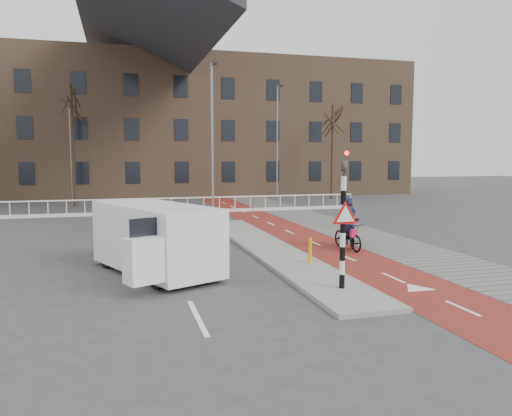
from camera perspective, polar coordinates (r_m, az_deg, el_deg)
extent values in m
plane|color=#38383A|center=(15.24, 8.59, -7.41)|extent=(120.00, 120.00, 0.00)
cube|color=maroon|center=(24.97, 2.36, -2.10)|extent=(2.50, 60.00, 0.01)
cube|color=slate|center=(25.95, 8.26, -1.85)|extent=(3.00, 60.00, 0.01)
cube|color=gray|center=(18.66, 1.58, -4.69)|extent=(1.80, 16.00, 0.12)
cylinder|color=black|center=(12.91, 9.89, -2.81)|extent=(0.14, 0.14, 2.88)
imported|color=black|center=(12.77, 10.03, 5.38)|extent=(0.13, 0.16, 0.80)
cylinder|color=#FF0C05|center=(12.64, 10.32, 6.19)|extent=(0.11, 0.02, 0.11)
cylinder|color=orange|center=(15.98, 6.19, -4.86)|extent=(0.12, 0.12, 0.79)
imported|color=black|center=(19.06, 10.46, -3.18)|extent=(0.81, 1.95, 1.00)
imported|color=#182043|center=(18.98, 10.49, -1.36)|extent=(0.67, 0.46, 1.75)
cube|color=#C41B4A|center=(18.53, 11.10, -2.84)|extent=(0.25, 0.17, 0.29)
imported|color=black|center=(19.55, 10.63, -3.01)|extent=(0.83, 1.67, 0.97)
imported|color=black|center=(19.48, 10.66, -1.52)|extent=(0.85, 0.73, 1.51)
cube|color=white|center=(15.21, -11.42, -3.24)|extent=(3.72, 5.18, 1.92)
cube|color=green|center=(15.20, -15.07, -3.72)|extent=(1.28, 2.82, 0.55)
cube|color=green|center=(15.33, -7.78, -3.49)|extent=(1.28, 2.82, 0.55)
cube|color=black|center=(13.13, -10.80, -2.92)|extent=(1.60, 0.75, 0.90)
cylinder|color=black|center=(13.57, -11.12, -7.67)|extent=(0.49, 0.71, 0.67)
cylinder|color=black|center=(14.40, -5.36, -6.79)|extent=(0.49, 0.71, 0.67)
cylinder|color=black|center=(16.46, -16.59, -5.40)|extent=(0.49, 0.71, 0.67)
cylinder|color=black|center=(17.15, -11.55, -4.82)|extent=(0.49, 0.71, 0.67)
cube|color=silver|center=(30.65, -13.41, 1.02)|extent=(28.00, 0.08, 0.08)
cube|color=silver|center=(30.73, -13.37, -0.56)|extent=(28.00, 0.10, 0.20)
cube|color=#7F6047|center=(45.69, -11.75, 8.97)|extent=(46.00, 10.00, 12.00)
cylinder|color=black|center=(36.74, -20.22, 6.66)|extent=(0.23, 0.23, 8.36)
cylinder|color=black|center=(41.15, 8.72, 6.32)|extent=(0.21, 0.21, 7.61)
cylinder|color=slate|center=(24.40, -5.02, 6.96)|extent=(0.12, 0.12, 7.88)
cylinder|color=slate|center=(37.04, -20.36, 5.84)|extent=(0.12, 0.12, 7.33)
cylinder|color=slate|center=(37.30, 2.43, 7.24)|extent=(0.12, 0.12, 8.67)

